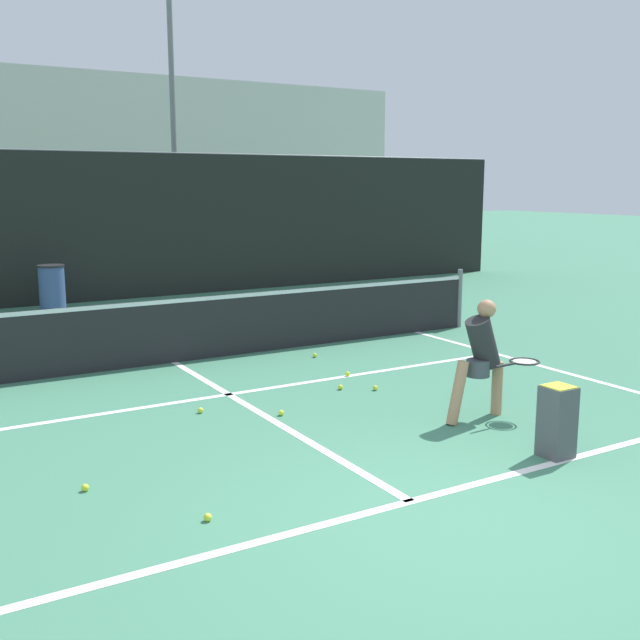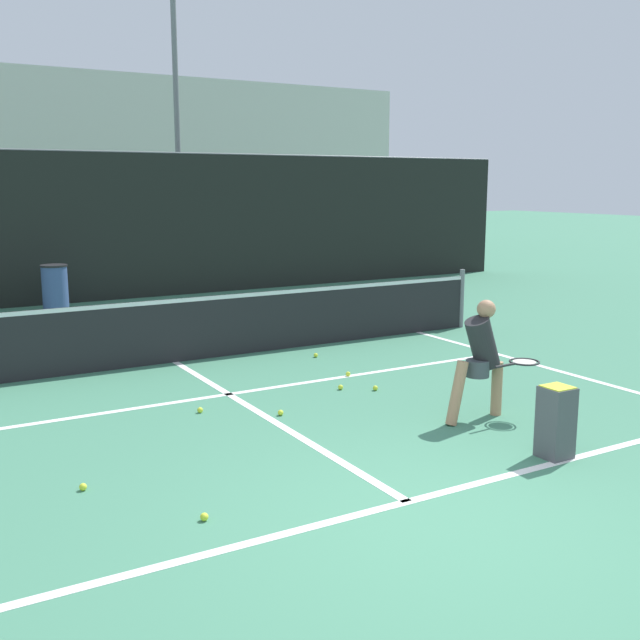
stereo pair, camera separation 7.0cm
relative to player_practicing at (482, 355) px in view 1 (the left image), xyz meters
name	(u,v)px [view 1 (the left image)]	position (x,y,z in m)	size (l,w,h in m)	color
ground_plane	(441,520)	(-2.06, -1.80, -0.74)	(100.00, 100.00, 0.00)	#427F60
court_baseline_near	(410,501)	(-2.06, -1.40, -0.73)	(11.00, 0.10, 0.01)	white
court_service_line	(229,394)	(-2.06, 2.34, -0.73)	(8.25, 0.10, 0.01)	white
court_center_mark	(259,412)	(-2.06, 1.46, -0.73)	(0.10, 5.73, 0.01)	white
court_sideline_right	(537,365)	(2.45, 1.46, -0.73)	(0.10, 6.73, 0.01)	white
net	(173,329)	(-2.06, 4.33, -0.22)	(11.09, 0.09, 1.07)	slate
fence_back	(69,228)	(-2.06, 10.84, 0.92)	(24.00, 0.06, 3.33)	black
player_practicing	(482,355)	(0.00, 0.00, 0.00)	(1.14, 0.52, 1.36)	tan
tennis_ball_scattered_0	(85,488)	(-4.34, 0.20, -0.70)	(0.07, 0.07, 0.07)	#D1E033
tennis_ball_scattered_1	(340,387)	(-0.72, 1.81, -0.70)	(0.07, 0.07, 0.07)	#D1E033
tennis_ball_scattered_2	(315,355)	(-0.09, 3.55, -0.70)	(0.07, 0.07, 0.07)	#D1E033
tennis_ball_scattered_3	(208,517)	(-3.65, -0.88, -0.70)	(0.07, 0.07, 0.07)	#D1E033
tennis_ball_scattered_4	(281,413)	(-1.89, 1.23, -0.70)	(0.07, 0.07, 0.07)	#D1E033
tennis_ball_scattered_6	(200,410)	(-2.65, 1.79, -0.70)	(0.07, 0.07, 0.07)	#D1E033
tennis_ball_scattered_7	(348,374)	(-0.28, 2.34, -0.70)	(0.07, 0.07, 0.07)	#D1E033
tennis_ball_scattered_8	(375,388)	(-0.36, 1.55, -0.70)	(0.07, 0.07, 0.07)	#D1E033
ball_hopper	(557,420)	(-0.20, -1.27, -0.36)	(0.28, 0.28, 0.71)	#4C4C51
trash_bin	(52,288)	(-2.66, 9.91, -0.25)	(0.54, 0.54, 0.97)	#384C7F
parked_car	(55,259)	(-1.60, 14.89, -0.14)	(1.70, 3.94, 1.40)	#B7B7BC
floodlight_mast	(171,54)	(2.01, 15.29, 5.51)	(1.10, 0.24, 10.07)	slate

